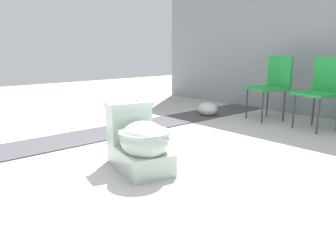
# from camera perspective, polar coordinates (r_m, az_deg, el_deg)

# --- Properties ---
(ground_plane) EXTENTS (14.00, 14.00, 0.00)m
(ground_plane) POSITION_cam_1_polar(r_m,az_deg,el_deg) (2.76, -1.83, -6.38)
(ground_plane) COLOR #A8A59E
(gravel_strip) EXTENTS (0.56, 8.00, 0.01)m
(gravel_strip) POSITION_cam_1_polar(r_m,az_deg,el_deg) (3.92, -6.88, -0.43)
(gravel_strip) COLOR #423F44
(gravel_strip) RESTS_ON ground
(toilet) EXTENTS (0.70, 0.51, 0.52)m
(toilet) POSITION_cam_1_polar(r_m,az_deg,el_deg) (2.56, -4.99, -2.76)
(toilet) COLOR #B2C6B7
(toilet) RESTS_ON ground
(folding_chair_left) EXTENTS (0.56, 0.56, 0.83)m
(folding_chair_left) POSITION_cam_1_polar(r_m,az_deg,el_deg) (4.59, 17.78, 7.44)
(folding_chair_left) COLOR #1E8C38
(folding_chair_left) RESTS_ON ground
(folding_chair_middle) EXTENTS (0.53, 0.53, 0.83)m
(folding_chair_middle) POSITION_cam_1_polar(r_m,az_deg,el_deg) (4.24, 25.54, 6.36)
(folding_chair_middle) COLOR #1E8C38
(folding_chair_middle) RESTS_ON ground
(boulder_near) EXTENTS (0.42, 0.40, 0.19)m
(boulder_near) POSITION_cam_1_polar(r_m,az_deg,el_deg) (4.70, 6.91, 2.94)
(boulder_near) COLOR #B7B2AD
(boulder_near) RESTS_ON ground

